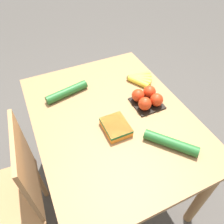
% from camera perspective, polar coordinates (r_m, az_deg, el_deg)
% --- Properties ---
extents(ground_plane, '(12.00, 12.00, 0.00)m').
position_cam_1_polar(ground_plane, '(1.90, 0.00, -17.08)').
color(ground_plane, '#4C4742').
extents(dining_table, '(1.14, 0.87, 0.77)m').
position_cam_1_polar(dining_table, '(1.35, 0.00, -4.34)').
color(dining_table, '#9E7044').
rests_on(dining_table, ground_plane).
extents(chair, '(0.45, 0.43, 0.93)m').
position_cam_1_polar(chair, '(1.43, -23.88, -18.83)').
color(chair, '#A87547').
rests_on(chair, ground_plane).
extents(banana_bunch, '(0.16, 0.17, 0.04)m').
position_cam_1_polar(banana_bunch, '(1.50, 7.12, 8.60)').
color(banana_bunch, brown).
rests_on(banana_bunch, dining_table).
extents(tomato_pack, '(0.17, 0.17, 0.09)m').
position_cam_1_polar(tomato_pack, '(1.32, 9.16, 3.56)').
color(tomato_pack, black).
rests_on(tomato_pack, dining_table).
extents(carrot_bag, '(0.16, 0.13, 0.04)m').
position_cam_1_polar(carrot_bag, '(1.17, 1.01, -3.81)').
color(carrot_bag, orange).
rests_on(carrot_bag, dining_table).
extents(cucumber_near, '(0.11, 0.28, 0.05)m').
position_cam_1_polar(cucumber_near, '(1.40, -11.69, 5.15)').
color(cucumber_near, '#236028').
rests_on(cucumber_near, dining_table).
extents(cucumber_far, '(0.24, 0.22, 0.05)m').
position_cam_1_polar(cucumber_far, '(1.14, 15.09, -7.77)').
color(cucumber_far, '#236028').
rests_on(cucumber_far, dining_table).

